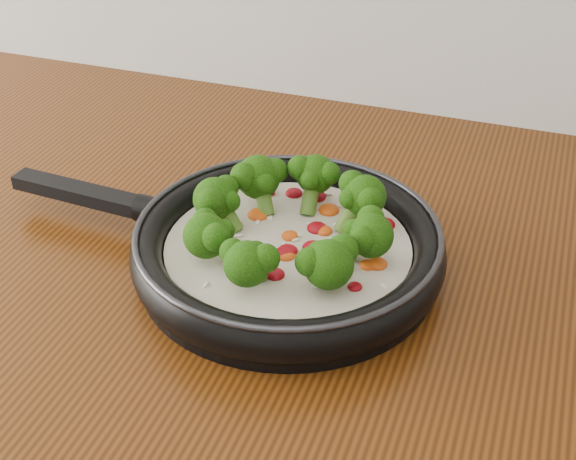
% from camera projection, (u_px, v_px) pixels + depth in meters
% --- Properties ---
extents(skillet, '(0.50, 0.33, 0.09)m').
position_uv_depth(skillet, '(286.00, 244.00, 0.79)').
color(skillet, black).
rests_on(skillet, counter).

